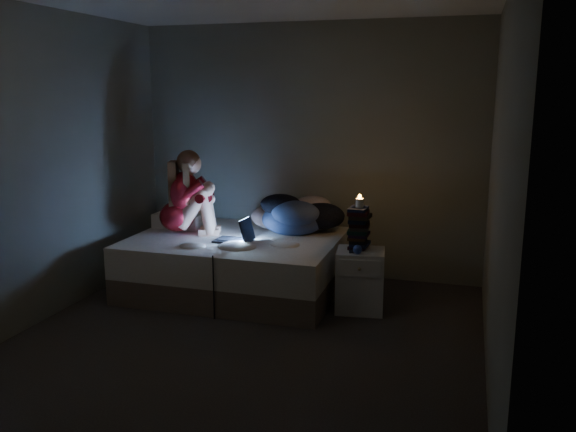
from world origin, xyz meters
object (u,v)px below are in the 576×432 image
at_px(bed, 236,264).
at_px(candle, 359,205).
at_px(laptop, 233,229).
at_px(phone, 352,250).
at_px(woman, 176,192).
at_px(nightstand, 360,280).

xyz_separation_m(bed, candle, (1.21, -0.12, 0.68)).
bearing_deg(laptop, candle, 6.40).
xyz_separation_m(bed, phone, (1.18, -0.22, 0.29)).
xyz_separation_m(bed, woman, (-0.60, -0.04, 0.68)).
relative_size(woman, laptop, 2.43).
relative_size(candle, phone, 0.57).
distance_m(bed, candle, 1.39).
height_order(laptop, phone, laptop).
relative_size(woman, phone, 5.92).
height_order(laptop, candle, candle).
bearing_deg(phone, candle, 66.14).
xyz_separation_m(woman, candle, (1.81, -0.08, -0.01)).
bearing_deg(woman, candle, -21.09).
relative_size(woman, nightstand, 1.50).
height_order(nightstand, phone, phone).
relative_size(bed, laptop, 5.74).
xyz_separation_m(woman, laptop, (0.64, -0.14, -0.29)).
relative_size(woman, candle, 10.37).
distance_m(nightstand, candle, 0.67).
relative_size(laptop, candle, 4.27).
bearing_deg(bed, phone, -10.68).
bearing_deg(woman, phone, -24.48).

